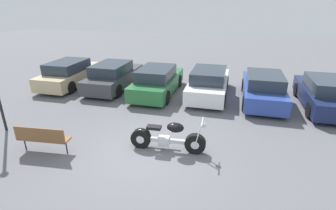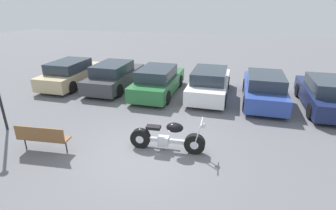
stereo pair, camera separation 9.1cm
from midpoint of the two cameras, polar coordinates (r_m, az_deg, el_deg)
ground_plane at (r=8.17m, az=-4.46°, el=-10.43°), size 60.00×60.00×0.00m
motorcycle at (r=8.10m, az=-0.01°, el=-7.10°), size 2.35×0.62×1.10m
parked_car_champagne at (r=15.24m, az=-20.04°, el=6.49°), size 1.78×4.28×1.36m
parked_car_dark_grey at (r=14.09m, az=-11.37°, el=6.21°), size 1.78×4.28×1.36m
parked_car_green at (r=12.92m, az=-1.98°, el=5.20°), size 1.78×4.28×1.36m
parked_car_white at (r=12.75m, az=9.21°, el=4.71°), size 1.78×4.28×1.36m
parked_car_blue at (r=12.60m, az=20.40°, el=3.36°), size 1.78×4.28×1.36m
parked_car_navy at (r=12.96m, az=31.36°, el=1.97°), size 1.78×4.28×1.36m
park_bench at (r=8.78m, az=-25.48°, el=-6.17°), size 1.62×0.54×0.89m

